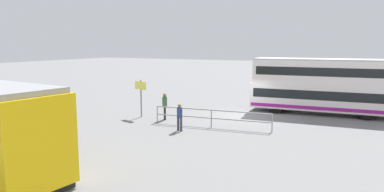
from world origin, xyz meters
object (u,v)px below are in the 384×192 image
at_px(double_decker_bus, 324,86).
at_px(pedestrian_crossing, 180,116).
at_px(pedestrian_near_railing, 165,104).
at_px(info_sign, 141,91).

height_order(double_decker_bus, pedestrian_crossing, double_decker_bus).
bearing_deg(pedestrian_near_railing, double_decker_bus, -142.95).
height_order(double_decker_bus, pedestrian_near_railing, double_decker_bus).
xyz_separation_m(double_decker_bus, pedestrian_crossing, (6.76, 9.23, -1.11)).
distance_m(double_decker_bus, pedestrian_near_railing, 11.52).
bearing_deg(double_decker_bus, pedestrian_near_railing, 37.05).
distance_m(double_decker_bus, info_sign, 13.05).
bearing_deg(pedestrian_crossing, double_decker_bus, -126.21).
relative_size(pedestrian_near_railing, pedestrian_crossing, 1.12).
distance_m(pedestrian_crossing, info_sign, 4.99).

